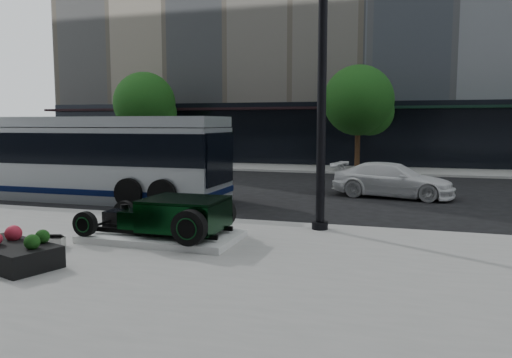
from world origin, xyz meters
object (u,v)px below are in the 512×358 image
(lamppost, at_px, (322,91))
(transit_bus, at_px, (66,157))
(hot_rod, at_px, (176,215))
(flower_planter, at_px, (10,252))
(white_sedan, at_px, (393,180))

(lamppost, bearing_deg, transit_bus, 161.77)
(hot_rod, distance_m, flower_planter, 3.36)
(lamppost, xyz_separation_m, white_sedan, (1.48, 6.84, -2.83))
(transit_bus, xyz_separation_m, white_sedan, (11.39, 3.58, -0.86))
(lamppost, bearing_deg, white_sedan, 77.79)
(flower_planter, relative_size, transit_bus, 0.18)
(hot_rod, xyz_separation_m, flower_planter, (-2.08, -2.62, -0.34))
(hot_rod, distance_m, transit_bus, 8.94)
(transit_bus, distance_m, white_sedan, 11.97)
(hot_rod, relative_size, white_sedan, 0.74)
(transit_bus, relative_size, white_sedan, 2.79)
(lamppost, distance_m, white_sedan, 7.55)
(flower_planter, relative_size, white_sedan, 0.50)
(lamppost, relative_size, white_sedan, 1.67)
(hot_rod, relative_size, lamppost, 0.44)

